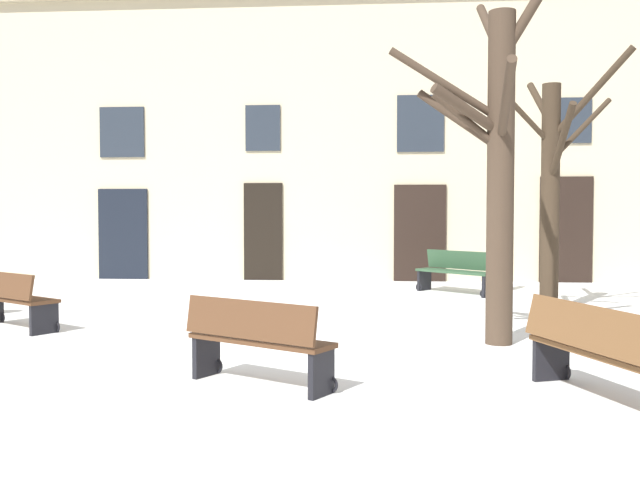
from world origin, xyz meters
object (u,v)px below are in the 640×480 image
object	(u,v)px
bench_far_corner	(12,299)
person_near_bench	(497,249)
tree_left_of_center	(553,184)
bench_by_litter_bin	(457,271)
bench_back_to_back_right	(257,341)
bench_near_center_tree	(598,351)
tree_near_facade	(497,156)

from	to	relation	value
bench_far_corner	person_near_bench	distance (m)	9.39
tree_left_of_center	bench_far_corner	size ratio (longest dim) A/B	2.63
person_near_bench	bench_by_litter_bin	bearing A→B (deg)	-50.68
bench_back_to_back_right	person_near_bench	size ratio (longest dim) A/B	0.95
bench_near_center_tree	bench_by_litter_bin	size ratio (longest dim) A/B	1.11
tree_left_of_center	bench_far_corner	distance (m)	8.68
tree_left_of_center	tree_near_facade	bearing A→B (deg)	-116.83
bench_near_center_tree	bench_by_litter_bin	world-z (taller)	bench_near_center_tree
bench_by_litter_bin	bench_near_center_tree	bearing A→B (deg)	-44.80
tree_near_facade	bench_far_corner	world-z (taller)	tree_near_facade
tree_left_of_center	bench_back_to_back_right	size ratio (longest dim) A/B	2.69
bench_far_corner	bench_back_to_back_right	bearing A→B (deg)	176.22
bench_back_to_back_right	bench_by_litter_bin	size ratio (longest dim) A/B	0.97
bench_far_corner	bench_near_center_tree	xyz separation A→B (m)	(7.32, -3.30, 0.02)
tree_near_facade	person_near_bench	world-z (taller)	tree_near_facade
tree_left_of_center	bench_back_to_back_right	world-z (taller)	tree_left_of_center
tree_near_facade	bench_by_litter_bin	world-z (taller)	tree_near_facade
tree_left_of_center	bench_back_to_back_right	xyz separation A→B (m)	(-4.09, -5.16, -1.72)
tree_near_facade	person_near_bench	bearing A→B (deg)	80.18
bench_back_to_back_right	bench_by_litter_bin	bearing A→B (deg)	-80.49
tree_near_facade	bench_far_corner	distance (m)	7.17
tree_left_of_center	bench_near_center_tree	distance (m)	5.78
bench_by_litter_bin	bench_far_corner	bearing A→B (deg)	-101.33
bench_far_corner	person_near_bench	xyz separation A→B (m)	(7.85, 5.14, 0.49)
tree_left_of_center	person_near_bench	xyz separation A→B (m)	(-0.39, 2.99, -1.25)
tree_left_of_center	bench_near_center_tree	xyz separation A→B (m)	(-0.91, -5.45, -1.71)
bench_by_litter_bin	person_near_bench	size ratio (longest dim) A/B	0.97
bench_back_to_back_right	bench_by_litter_bin	world-z (taller)	bench_by_litter_bin
bench_far_corner	person_near_bench	bearing A→B (deg)	-114.54
bench_back_to_back_right	bench_far_corner	bearing A→B (deg)	-6.93
tree_left_of_center	bench_back_to_back_right	bearing A→B (deg)	-128.41
tree_left_of_center	bench_by_litter_bin	bearing A→B (deg)	113.22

